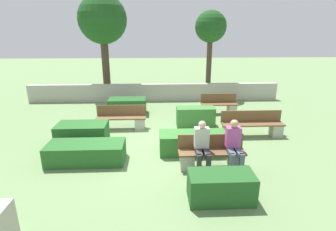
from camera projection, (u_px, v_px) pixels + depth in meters
The scene contains 16 objects.
ground_plane at pixel (154, 147), 8.36m from camera, with size 60.00×60.00×0.00m, color #6B8956.
perimeter_wall at pixel (155, 92), 13.87m from camera, with size 13.07×0.30×0.91m.
bench_front at pixel (211, 156), 7.05m from camera, with size 1.79×0.48×0.88m.
bench_left_side at pixel (121, 120), 9.86m from camera, with size 1.86×0.48×0.88m.
bench_right_side at pixel (252, 126), 9.18m from camera, with size 2.16×0.48×0.88m.
bench_back at pixel (219, 106), 11.71m from camera, with size 1.61×0.49×0.88m.
person_seated_man at pixel (234, 143), 6.81m from camera, with size 0.38×0.64×1.36m.
person_seated_woman at pixel (202, 144), 6.78m from camera, with size 0.38×0.64×1.34m.
hedge_block_near_left at pixel (193, 142), 7.97m from camera, with size 2.02×0.82×0.61m.
hedge_block_near_right at pixel (83, 134), 8.46m from camera, with size 1.58×0.89×0.71m.
hedge_block_mid_left at pixel (127, 106), 11.69m from camera, with size 1.64×0.90×0.70m.
hedge_block_mid_right at pixel (195, 117), 10.18m from camera, with size 1.46×0.60×0.74m.
hedge_block_far_left at pixel (86, 153), 7.36m from camera, with size 2.13×0.89×0.55m.
hedge_block_far_right at pixel (221, 187), 5.66m from camera, with size 1.41×0.69×0.64m.
tree_leftmost at pixel (103, 21), 13.75m from camera, with size 2.56×2.56×5.43m.
tree_center_left at pixel (211, 29), 13.93m from camera, with size 1.67×1.67×4.62m.
Camera 1 is at (0.09, -7.66, 3.52)m, focal length 28.00 mm.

